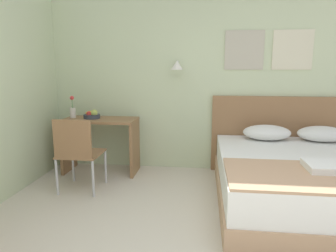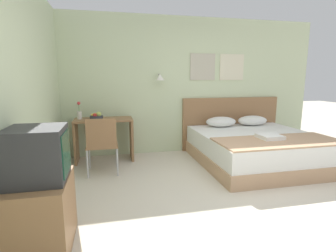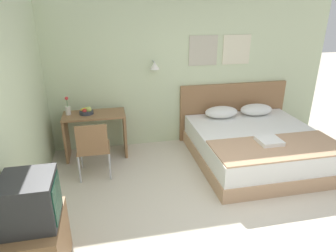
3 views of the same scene
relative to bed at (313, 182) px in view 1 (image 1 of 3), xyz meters
The scene contains 10 objects.
wall_back 1.83m from the bed, 131.70° to the left, with size 5.53×0.31×2.65m.
bed is the anchor object (origin of this frame).
headboard 1.09m from the bed, 90.00° to the left, with size 2.11×0.06×1.08m.
pillow_left 0.93m from the bed, 113.91° to the left, with size 0.61×0.39×0.20m.
pillow_right 0.93m from the bed, 66.09° to the left, with size 0.61×0.39×0.20m.
folded_towel_near_foot 0.56m from the bed, 99.24° to the right, with size 0.33×0.33×0.06m.
desk 2.73m from the bed, 163.66° to the left, with size 1.02×0.50×0.77m.
desk_chair 2.65m from the bed, behind, with size 0.48×0.48×0.90m.
fruit_bowl 2.89m from the bed, 164.05° to the left, with size 0.23×0.23×0.13m.
flower_vase 3.18m from the bed, 165.04° to the left, with size 0.08×0.08×0.31m.
Camera 1 is at (-0.18, -1.71, 1.46)m, focal length 32.00 mm.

